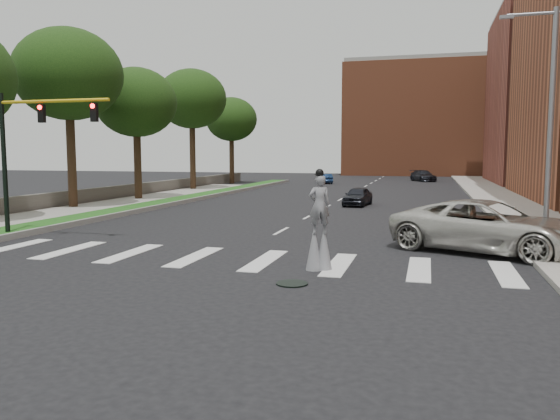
# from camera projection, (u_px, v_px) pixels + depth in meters

# --- Properties ---
(ground_plane) EXTENTS (160.00, 160.00, 0.00)m
(ground_plane) POSITION_uv_depth(u_px,v_px,m) (219.00, 264.00, 18.02)
(ground_plane) COLOR black
(ground_plane) RESTS_ON ground
(grass_median) EXTENTS (2.00, 60.00, 0.25)m
(grass_median) POSITION_uv_depth(u_px,v_px,m) (173.00, 201.00, 40.20)
(grass_median) COLOR #1A4F16
(grass_median) RESTS_ON ground
(median_curb) EXTENTS (0.20, 60.00, 0.28)m
(median_curb) POSITION_uv_depth(u_px,v_px,m) (186.00, 201.00, 39.93)
(median_curb) COLOR gray
(median_curb) RESTS_ON ground
(sidewalk_left) EXTENTS (4.00, 60.00, 0.18)m
(sidewalk_left) POSITION_uv_depth(u_px,v_px,m) (47.00, 215.00, 31.39)
(sidewalk_left) COLOR gray
(sidewalk_left) RESTS_ON ground
(sidewalk_right) EXTENTS (5.00, 90.00, 0.18)m
(sidewalk_right) POSITION_uv_depth(u_px,v_px,m) (513.00, 203.00, 38.75)
(sidewalk_right) COLOR gray
(sidewalk_right) RESTS_ON ground
(stone_wall) EXTENTS (0.50, 56.00, 1.10)m
(stone_wall) POSITION_uv_depth(u_px,v_px,m) (121.00, 192.00, 43.51)
(stone_wall) COLOR #514C45
(stone_wall) RESTS_ON ground
(manhole) EXTENTS (0.90, 0.90, 0.04)m
(manhole) POSITION_uv_depth(u_px,v_px,m) (292.00, 284.00, 15.32)
(manhole) COLOR black
(manhole) RESTS_ON ground
(building_backdrop) EXTENTS (26.00, 14.00, 18.00)m
(building_backdrop) POSITION_uv_depth(u_px,v_px,m) (426.00, 120.00, 90.38)
(building_backdrop) COLOR #994D30
(building_backdrop) RESTS_ON ground
(streetlight) EXTENTS (2.05, 0.20, 9.00)m
(streetlight) POSITION_uv_depth(u_px,v_px,m) (548.00, 120.00, 20.43)
(streetlight) COLOR slate
(streetlight) RESTS_ON ground
(traffic_signal) EXTENTS (5.30, 0.23, 6.20)m
(traffic_signal) POSITION_uv_depth(u_px,v_px,m) (27.00, 141.00, 23.01)
(traffic_signal) COLOR black
(traffic_signal) RESTS_ON ground
(stilt_performer) EXTENTS (0.81, 0.69, 3.19)m
(stilt_performer) POSITION_uv_depth(u_px,v_px,m) (319.00, 229.00, 17.08)
(stilt_performer) COLOR #301F13
(stilt_performer) RESTS_ON ground
(suv_crossing) EXTENTS (7.67, 5.72, 1.94)m
(suv_crossing) POSITION_uv_depth(u_px,v_px,m) (488.00, 227.00, 20.10)
(suv_crossing) COLOR beige
(suv_crossing) RESTS_ON ground
(car_near) EXTENTS (1.95, 3.98, 1.31)m
(car_near) POSITION_uv_depth(u_px,v_px,m) (358.00, 196.00, 38.05)
(car_near) COLOR black
(car_near) RESTS_ON ground
(car_mid) EXTENTS (2.29, 3.76, 1.17)m
(car_mid) POSITION_uv_depth(u_px,v_px,m) (326.00, 179.00, 65.36)
(car_mid) COLOR navy
(car_mid) RESTS_ON ground
(car_far) EXTENTS (3.84, 5.32, 1.43)m
(car_far) POSITION_uv_depth(u_px,v_px,m) (423.00, 176.00, 70.23)
(car_far) COLOR black
(car_far) RESTS_ON ground
(tree_2) EXTENTS (6.87, 6.87, 11.58)m
(tree_2) POSITION_uv_depth(u_px,v_px,m) (68.00, 75.00, 34.75)
(tree_2) COLOR #301F13
(tree_2) RESTS_ON ground
(tree_3) EXTENTS (6.16, 6.16, 10.10)m
(tree_3) POSITION_uv_depth(u_px,v_px,m) (136.00, 103.00, 41.32)
(tree_3) COLOR #301F13
(tree_3) RESTS_ON ground
(tree_4) EXTENTS (6.68, 6.68, 11.66)m
(tree_4) POSITION_uv_depth(u_px,v_px,m) (192.00, 99.00, 52.32)
(tree_4) COLOR #301F13
(tree_4) RESTS_ON ground
(tree_5) EXTENTS (6.06, 6.06, 10.18)m
(tree_5) POSITION_uv_depth(u_px,v_px,m) (231.00, 120.00, 64.38)
(tree_5) COLOR #301F13
(tree_5) RESTS_ON ground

